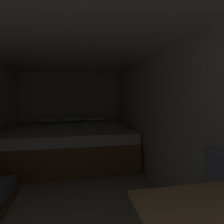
# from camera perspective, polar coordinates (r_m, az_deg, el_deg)

# --- Properties ---
(ground_plane) EXTENTS (6.91, 6.91, 0.00)m
(ground_plane) POSITION_cam_1_polar(r_m,az_deg,el_deg) (2.72, -14.51, -25.03)
(ground_plane) COLOR #B2A893
(wall_back) EXTENTS (2.71, 0.05, 1.98)m
(wall_back) POSITION_cam_1_polar(r_m,az_deg,el_deg) (4.85, -12.71, 0.43)
(wall_back) COLOR silver
(wall_back) RESTS_ON ground
(wall_right) EXTENTS (0.05, 4.91, 1.98)m
(wall_right) POSITION_cam_1_polar(r_m,az_deg,el_deg) (2.64, 15.22, -3.14)
(wall_right) COLOR silver
(wall_right) RESTS_ON ground
(ceiling_slab) EXTENTS (2.71, 4.91, 0.05)m
(ceiling_slab) POSITION_cam_1_polar(r_m,az_deg,el_deg) (2.45, -15.53, 20.17)
(ceiling_slab) COLOR white
(ceiling_slab) RESTS_ON wall_left
(bed) EXTENTS (2.49, 1.90, 0.87)m
(bed) POSITION_cam_1_polar(r_m,az_deg,el_deg) (3.95, -13.11, -9.72)
(bed) COLOR olive
(bed) RESTS_ON ground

